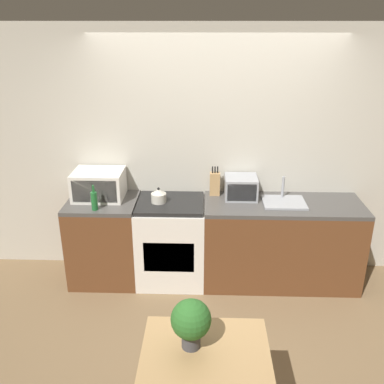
% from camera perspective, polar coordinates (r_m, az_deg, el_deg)
% --- Properties ---
extents(ground_plane, '(16.00, 16.00, 0.00)m').
position_cam_1_polar(ground_plane, '(4.04, 2.92, -18.34)').
color(ground_plane, brown).
extents(wall_back, '(10.00, 0.06, 2.60)m').
position_cam_1_polar(wall_back, '(4.50, 3.02, 5.03)').
color(wall_back, beige).
rests_on(wall_back, ground_plane).
extents(counter_left_run, '(0.70, 0.62, 0.90)m').
position_cam_1_polar(counter_left_run, '(4.64, -11.51, -6.27)').
color(counter_left_run, brown).
rests_on(counter_left_run, ground_plane).
extents(counter_right_run, '(1.60, 0.62, 0.90)m').
position_cam_1_polar(counter_right_run, '(4.59, 11.72, -6.63)').
color(counter_right_run, brown).
rests_on(counter_right_run, ground_plane).
extents(stove_range, '(0.70, 0.62, 0.90)m').
position_cam_1_polar(stove_range, '(4.53, -2.80, -6.57)').
color(stove_range, silver).
rests_on(stove_range, ground_plane).
extents(kettle, '(0.15, 0.15, 0.16)m').
position_cam_1_polar(kettle, '(4.31, -4.47, -0.52)').
color(kettle, beige).
rests_on(kettle, stove_range).
extents(microwave, '(0.51, 0.40, 0.29)m').
position_cam_1_polar(microwave, '(4.48, -12.32, 0.98)').
color(microwave, silver).
rests_on(microwave, counter_left_run).
extents(bottle, '(0.06, 0.06, 0.25)m').
position_cam_1_polar(bottle, '(4.22, -12.90, -1.10)').
color(bottle, '#1E662D').
rests_on(bottle, counter_left_run).
extents(knife_block, '(0.10, 0.08, 0.31)m').
position_cam_1_polar(knife_block, '(4.46, 3.05, 1.13)').
color(knife_block, tan).
rests_on(knife_block, counter_right_run).
extents(toaster_oven, '(0.33, 0.30, 0.23)m').
position_cam_1_polar(toaster_oven, '(4.42, 6.53, 0.62)').
color(toaster_oven, '#999BA0').
rests_on(toaster_oven, counter_right_run).
extents(sink_basin, '(0.42, 0.35, 0.24)m').
position_cam_1_polar(sink_basin, '(4.39, 12.15, -1.24)').
color(sink_basin, '#999BA0').
rests_on(sink_basin, counter_right_run).
extents(dining_table, '(0.78, 0.60, 0.76)m').
position_cam_1_polar(dining_table, '(2.85, 1.78, -22.09)').
color(dining_table, tan).
rests_on(dining_table, ground_plane).
extents(potted_plant, '(0.25, 0.25, 0.33)m').
position_cam_1_polar(potted_plant, '(2.66, -0.13, -16.82)').
color(potted_plant, '#424247').
rests_on(potted_plant, dining_table).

